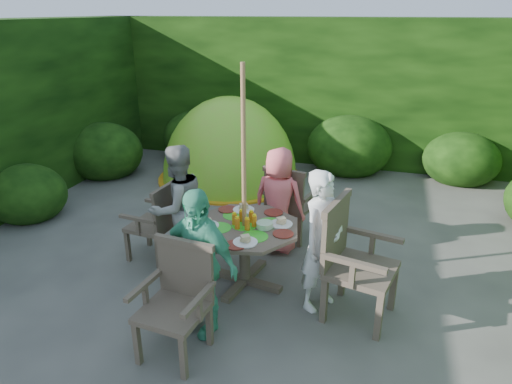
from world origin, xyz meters
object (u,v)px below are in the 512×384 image
(garden_chair_left, at_px, (157,221))
(child_right, at_px, (322,241))
(child_left, at_px, (178,208))
(patio_table, at_px, (245,235))
(parasol_pole, at_px, (244,183))
(garden_chair_front, at_px, (177,299))
(child_back, at_px, (279,201))
(dome_tent, at_px, (230,178))
(child_front, at_px, (198,262))
(garden_chair_right, at_px, (352,259))
(garden_chair_back, at_px, (289,202))

(garden_chair_left, xyz_separation_m, child_right, (1.87, -0.37, 0.22))
(garden_chair_left, bearing_deg, child_left, 83.80)
(patio_table, height_order, parasol_pole, parasol_pole)
(patio_table, height_order, child_right, child_right)
(parasol_pole, bearing_deg, patio_table, 1.90)
(parasol_pole, distance_m, garden_chair_front, 1.26)
(child_back, relative_size, dome_tent, 0.45)
(child_front, xyz_separation_m, dome_tent, (-1.05, 3.70, -0.66))
(garden_chair_front, distance_m, dome_tent, 4.14)
(child_left, height_order, dome_tent, child_left)
(garden_chair_left, height_order, dome_tent, dome_tent)
(child_left, xyz_separation_m, child_back, (0.94, 0.63, -0.07))
(child_right, height_order, child_front, child_right)
(child_back, xyz_separation_m, child_front, (-0.30, -1.57, 0.05))
(child_front, bearing_deg, patio_table, 94.55)
(garden_chair_right, distance_m, garden_chair_back, 1.55)
(dome_tent, bearing_deg, child_back, -46.19)
(garden_chair_right, bearing_deg, parasol_pole, 92.07)
(child_back, height_order, child_front, child_front)
(child_back, bearing_deg, child_front, 86.11)
(patio_table, height_order, garden_chair_front, garden_chair_front)
(child_back, distance_m, child_front, 1.60)
(garden_chair_left, distance_m, dome_tent, 2.74)
(patio_table, bearing_deg, parasol_pole, -178.10)
(child_right, xyz_separation_m, child_front, (-0.94, -0.63, -0.01))
(garden_chair_right, bearing_deg, child_right, 92.52)
(garden_chair_front, distance_m, child_back, 1.91)
(garden_chair_right, relative_size, child_right, 0.78)
(garden_chair_right, bearing_deg, child_front, 128.37)
(garden_chair_right, bearing_deg, child_back, 55.65)
(garden_chair_left, bearing_deg, child_front, 48.90)
(garden_chair_back, xyz_separation_m, child_left, (-0.99, -0.93, 0.20))
(child_left, bearing_deg, garden_chair_front, 55.14)
(garden_chair_right, distance_m, child_back, 1.35)
(child_right, distance_m, dome_tent, 3.71)
(patio_table, height_order, garden_chair_left, garden_chair_left)
(child_right, height_order, child_left, child_left)
(garden_chair_left, bearing_deg, garden_chair_front, 39.79)
(child_right, bearing_deg, child_back, 62.14)
(garden_chair_left, distance_m, child_left, 0.38)
(dome_tent, bearing_deg, garden_chair_left, -76.15)
(garden_chair_front, bearing_deg, parasol_pole, 84.84)
(garden_chair_right, distance_m, child_left, 1.89)
(parasol_pole, relative_size, garden_chair_front, 2.45)
(parasol_pole, xyz_separation_m, garden_chair_front, (-0.21, -1.08, -0.62))
(child_back, bearing_deg, patio_table, 86.39)
(garden_chair_front, relative_size, dome_tent, 0.33)
(garden_chair_front, bearing_deg, child_right, 48.95)
(patio_table, bearing_deg, garden_chair_front, -101.44)
(patio_table, height_order, child_left, child_left)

